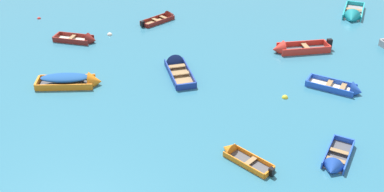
{
  "coord_description": "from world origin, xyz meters",
  "views": [
    {
      "loc": [
        4.17,
        -0.61,
        14.0
      ],
      "look_at": [
        0.0,
        21.88,
        0.15
      ],
      "focal_mm": 42.89,
      "sensor_mm": 36.0,
      "label": 1
    }
  ],
  "objects_px": {
    "rowboat_deep_blue_outer_left": "(176,66)",
    "rowboat_maroon_far_left": "(84,40)",
    "rowboat_orange_back_row_center": "(237,155)",
    "mooring_buoy_midfield": "(110,35)",
    "rowboat_blue_cluster_outer": "(335,163)",
    "rowboat_maroon_far_back": "(165,18)",
    "mooring_buoy_between_boats_left": "(39,19)",
    "rowboat_blue_midfield_left": "(345,89)",
    "rowboat_red_center": "(291,49)",
    "mooring_buoy_trailing": "(285,98)",
    "rowboat_orange_cluster_inner": "(76,81)",
    "rowboat_turquoise_distant_center": "(352,16)"
  },
  "relations": [
    {
      "from": "rowboat_turquoise_distant_center",
      "to": "mooring_buoy_midfield",
      "type": "bearing_deg",
      "value": -159.45
    },
    {
      "from": "rowboat_orange_back_row_center",
      "to": "mooring_buoy_between_boats_left",
      "type": "height_order",
      "value": "rowboat_orange_back_row_center"
    },
    {
      "from": "rowboat_blue_midfield_left",
      "to": "rowboat_orange_back_row_center",
      "type": "relative_size",
      "value": 1.24
    },
    {
      "from": "rowboat_turquoise_distant_center",
      "to": "rowboat_orange_back_row_center",
      "type": "xyz_separation_m",
      "value": [
        -7.48,
        -19.75,
        -0.07
      ]
    },
    {
      "from": "rowboat_turquoise_distant_center",
      "to": "mooring_buoy_midfield",
      "type": "xyz_separation_m",
      "value": [
        -18.42,
        -6.91,
        -0.2
      ]
    },
    {
      "from": "rowboat_deep_blue_outer_left",
      "to": "rowboat_orange_back_row_center",
      "type": "height_order",
      "value": "rowboat_deep_blue_outer_left"
    },
    {
      "from": "rowboat_blue_midfield_left",
      "to": "rowboat_maroon_far_left",
      "type": "xyz_separation_m",
      "value": [
        -18.12,
        3.9,
        -0.0
      ]
    },
    {
      "from": "rowboat_deep_blue_outer_left",
      "to": "rowboat_maroon_far_left",
      "type": "xyz_separation_m",
      "value": [
        -7.52,
        2.82,
        -0.02
      ]
    },
    {
      "from": "mooring_buoy_trailing",
      "to": "rowboat_maroon_far_back",
      "type": "bearing_deg",
      "value": 132.54
    },
    {
      "from": "rowboat_blue_midfield_left",
      "to": "rowboat_blue_cluster_outer",
      "type": "bearing_deg",
      "value": -99.18
    },
    {
      "from": "rowboat_turquoise_distant_center",
      "to": "mooring_buoy_between_boats_left",
      "type": "relative_size",
      "value": 14.65
    },
    {
      "from": "rowboat_blue_midfield_left",
      "to": "rowboat_orange_back_row_center",
      "type": "bearing_deg",
      "value": -127.81
    },
    {
      "from": "rowboat_orange_cluster_inner",
      "to": "mooring_buoy_between_boats_left",
      "type": "relative_size",
      "value": 13.67
    },
    {
      "from": "rowboat_maroon_far_back",
      "to": "rowboat_red_center",
      "type": "xyz_separation_m",
      "value": [
        10.12,
        -4.26,
        0.07
      ]
    },
    {
      "from": "rowboat_blue_midfield_left",
      "to": "rowboat_orange_cluster_inner",
      "type": "bearing_deg",
      "value": -172.16
    },
    {
      "from": "rowboat_blue_midfield_left",
      "to": "mooring_buoy_midfield",
      "type": "xyz_separation_m",
      "value": [
        -16.68,
        5.44,
        -0.17
      ]
    },
    {
      "from": "mooring_buoy_midfield",
      "to": "rowboat_deep_blue_outer_left",
      "type": "bearing_deg",
      "value": -35.62
    },
    {
      "from": "rowboat_maroon_far_back",
      "to": "rowboat_orange_back_row_center",
      "type": "distance_m",
      "value": 18.29
    },
    {
      "from": "mooring_buoy_trailing",
      "to": "mooring_buoy_between_boats_left",
      "type": "bearing_deg",
      "value": 155.86
    },
    {
      "from": "mooring_buoy_trailing",
      "to": "rowboat_blue_cluster_outer",
      "type": "bearing_deg",
      "value": -67.77
    },
    {
      "from": "rowboat_maroon_far_back",
      "to": "rowboat_turquoise_distant_center",
      "type": "height_order",
      "value": "rowboat_turquoise_distant_center"
    },
    {
      "from": "rowboat_orange_back_row_center",
      "to": "rowboat_orange_cluster_inner",
      "type": "bearing_deg",
      "value": 153.56
    },
    {
      "from": "mooring_buoy_trailing",
      "to": "mooring_buoy_between_boats_left",
      "type": "height_order",
      "value": "mooring_buoy_trailing"
    },
    {
      "from": "rowboat_orange_back_row_center",
      "to": "rowboat_blue_cluster_outer",
      "type": "relative_size",
      "value": 0.9
    },
    {
      "from": "rowboat_orange_back_row_center",
      "to": "mooring_buoy_midfield",
      "type": "bearing_deg",
      "value": 130.45
    },
    {
      "from": "rowboat_maroon_far_back",
      "to": "mooring_buoy_midfield",
      "type": "xyz_separation_m",
      "value": [
        -3.37,
        -3.81,
        -0.15
      ]
    },
    {
      "from": "rowboat_maroon_far_back",
      "to": "mooring_buoy_between_boats_left",
      "type": "relative_size",
      "value": 10.49
    },
    {
      "from": "rowboat_maroon_far_back",
      "to": "rowboat_maroon_far_left",
      "type": "height_order",
      "value": "rowboat_maroon_far_left"
    },
    {
      "from": "mooring_buoy_trailing",
      "to": "rowboat_deep_blue_outer_left",
      "type": "bearing_deg",
      "value": 160.6
    },
    {
      "from": "rowboat_orange_back_row_center",
      "to": "mooring_buoy_trailing",
      "type": "xyz_separation_m",
      "value": [
        2.21,
        5.99,
        -0.13
      ]
    },
    {
      "from": "mooring_buoy_midfield",
      "to": "rowboat_blue_midfield_left",
      "type": "bearing_deg",
      "value": -18.06
    },
    {
      "from": "rowboat_maroon_far_left",
      "to": "rowboat_blue_cluster_outer",
      "type": "xyz_separation_m",
      "value": [
        16.96,
        -11.1,
        -0.01
      ]
    },
    {
      "from": "rowboat_maroon_far_back",
      "to": "rowboat_blue_cluster_outer",
      "type": "height_order",
      "value": "rowboat_blue_cluster_outer"
    },
    {
      "from": "rowboat_blue_midfield_left",
      "to": "rowboat_deep_blue_outer_left",
      "type": "height_order",
      "value": "rowboat_deep_blue_outer_left"
    },
    {
      "from": "rowboat_red_center",
      "to": "rowboat_maroon_far_left",
      "type": "height_order",
      "value": "rowboat_red_center"
    },
    {
      "from": "rowboat_red_center",
      "to": "mooring_buoy_between_boats_left",
      "type": "bearing_deg",
      "value": 172.86
    },
    {
      "from": "mooring_buoy_between_boats_left",
      "to": "rowboat_blue_cluster_outer",
      "type": "bearing_deg",
      "value": -33.44
    },
    {
      "from": "rowboat_blue_cluster_outer",
      "to": "mooring_buoy_midfield",
      "type": "bearing_deg",
      "value": 140.83
    },
    {
      "from": "rowboat_maroon_far_left",
      "to": "rowboat_orange_cluster_inner",
      "type": "bearing_deg",
      "value": -72.1
    },
    {
      "from": "rowboat_deep_blue_outer_left",
      "to": "rowboat_maroon_far_left",
      "type": "height_order",
      "value": "rowboat_deep_blue_outer_left"
    },
    {
      "from": "rowboat_blue_cluster_outer",
      "to": "mooring_buoy_between_boats_left",
      "type": "xyz_separation_m",
      "value": [
        -22.31,
        14.73,
        -0.16
      ]
    },
    {
      "from": "rowboat_blue_midfield_left",
      "to": "rowboat_maroon_far_left",
      "type": "bearing_deg",
      "value": 167.85
    },
    {
      "from": "rowboat_maroon_far_back",
      "to": "rowboat_deep_blue_outer_left",
      "type": "bearing_deg",
      "value": -71.64
    },
    {
      "from": "rowboat_red_center",
      "to": "rowboat_deep_blue_outer_left",
      "type": "relative_size",
      "value": 1.02
    },
    {
      "from": "rowboat_maroon_far_back",
      "to": "rowboat_orange_back_row_center",
      "type": "height_order",
      "value": "rowboat_maroon_far_back"
    },
    {
      "from": "rowboat_maroon_far_left",
      "to": "mooring_buoy_trailing",
      "type": "height_order",
      "value": "rowboat_maroon_far_left"
    },
    {
      "from": "rowboat_blue_midfield_left",
      "to": "mooring_buoy_between_boats_left",
      "type": "height_order",
      "value": "rowboat_blue_midfield_left"
    },
    {
      "from": "rowboat_turquoise_distant_center",
      "to": "mooring_buoy_trailing",
      "type": "relative_size",
      "value": 12.4
    },
    {
      "from": "rowboat_orange_back_row_center",
      "to": "rowboat_blue_cluster_outer",
      "type": "xyz_separation_m",
      "value": [
        4.58,
        0.19,
        0.03
      ]
    },
    {
      "from": "rowboat_deep_blue_outer_left",
      "to": "mooring_buoy_midfield",
      "type": "height_order",
      "value": "rowboat_deep_blue_outer_left"
    }
  ]
}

